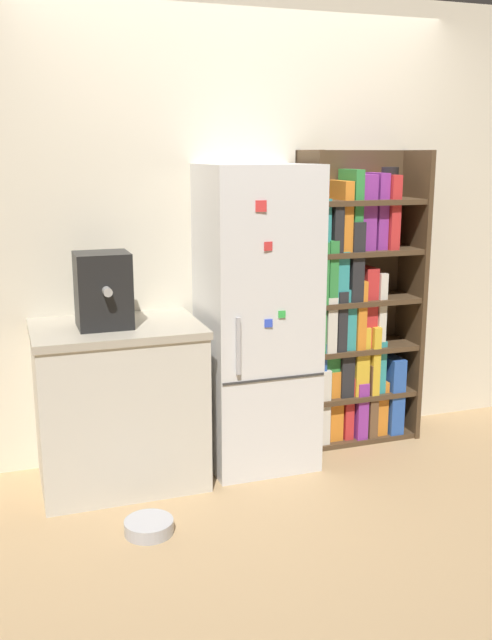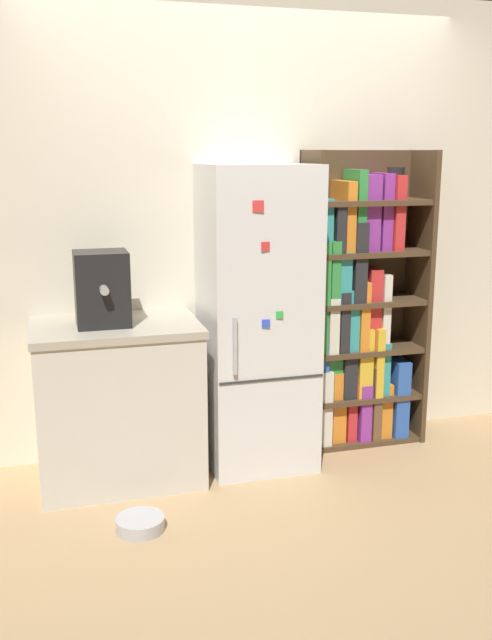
% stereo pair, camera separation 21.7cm
% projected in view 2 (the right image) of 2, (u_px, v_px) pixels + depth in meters
% --- Properties ---
extents(ground_plane, '(16.00, 16.00, 0.00)m').
position_uv_depth(ground_plane, '(265.00, 471.00, 3.96)').
color(ground_plane, tan).
extents(wall_back, '(8.00, 0.05, 2.60)m').
position_uv_depth(wall_back, '(242.00, 229.00, 4.11)').
color(wall_back, beige).
rests_on(wall_back, ground_plane).
extents(refrigerator, '(0.58, 0.58, 1.67)m').
position_uv_depth(refrigerator, '(257.00, 318.00, 3.93)').
color(refrigerator, silver).
rests_on(refrigerator, ground_plane).
extents(bookshelf, '(0.72, 0.33, 1.74)m').
position_uv_depth(bookshelf, '(355.00, 317.00, 4.24)').
color(bookshelf, '#4C3823').
rests_on(bookshelf, ground_plane).
extents(kitchen_counter, '(0.86, 0.62, 0.86)m').
position_uv_depth(kitchen_counter, '(118.00, 402.00, 3.80)').
color(kitchen_counter, beige).
rests_on(kitchen_counter, ground_plane).
extents(espresso_machine, '(0.27, 0.30, 0.38)m').
position_uv_depth(espresso_machine, '(102.00, 289.00, 3.62)').
color(espresso_machine, black).
rests_on(espresso_machine, kitchen_counter).
extents(pet_bowl, '(0.23, 0.23, 0.06)m').
position_uv_depth(pet_bowl, '(140.00, 523.00, 3.34)').
color(pet_bowl, '#B7B7BC').
rests_on(pet_bowl, ground_plane).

